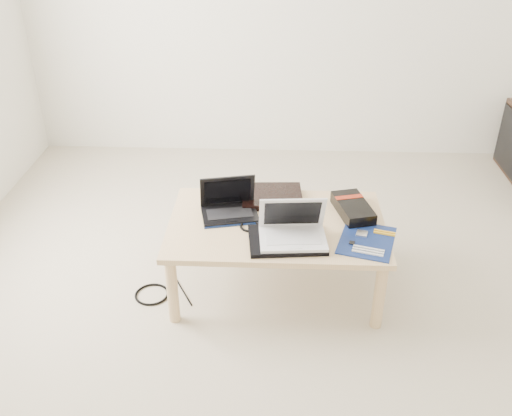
{
  "coord_description": "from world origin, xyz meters",
  "views": [
    {
      "loc": [
        -0.11,
        -2.23,
        1.93
      ],
      "look_at": [
        -0.22,
        0.23,
        0.48
      ],
      "focal_mm": 40.0,
      "sensor_mm": 36.0,
      "label": 1
    }
  ],
  "objects_px": {
    "coffee_table": "(276,231)",
    "white_laptop": "(293,230)",
    "netbook": "(229,207)",
    "gpu_box": "(353,208)"
  },
  "relations": [
    {
      "from": "coffee_table",
      "to": "white_laptop",
      "type": "height_order",
      "value": "white_laptop"
    },
    {
      "from": "coffee_table",
      "to": "white_laptop",
      "type": "xyz_separation_m",
      "value": [
        0.08,
        -0.16,
        0.11
      ]
    },
    {
      "from": "white_laptop",
      "to": "gpu_box",
      "type": "bearing_deg",
      "value": 40.63
    },
    {
      "from": "netbook",
      "to": "gpu_box",
      "type": "relative_size",
      "value": 1.0
    },
    {
      "from": "netbook",
      "to": "white_laptop",
      "type": "distance_m",
      "value": 0.41
    },
    {
      "from": "coffee_table",
      "to": "netbook",
      "type": "height_order",
      "value": "netbook"
    },
    {
      "from": "coffee_table",
      "to": "netbook",
      "type": "bearing_deg",
      "value": 162.92
    },
    {
      "from": "netbook",
      "to": "white_laptop",
      "type": "relative_size",
      "value": 0.97
    },
    {
      "from": "white_laptop",
      "to": "coffee_table",
      "type": "bearing_deg",
      "value": 114.93
    },
    {
      "from": "coffee_table",
      "to": "netbook",
      "type": "xyz_separation_m",
      "value": [
        -0.25,
        0.08,
        0.09
      ]
    }
  ]
}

